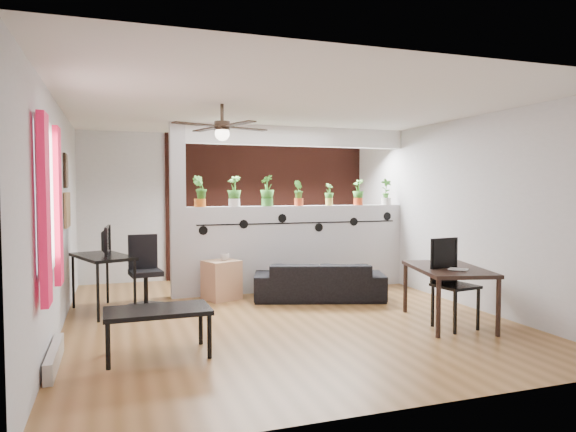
{
  "coord_description": "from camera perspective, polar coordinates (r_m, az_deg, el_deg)",
  "views": [
    {
      "loc": [
        -2.0,
        -6.22,
        1.62
      ],
      "look_at": [
        0.31,
        0.6,
        1.24
      ],
      "focal_mm": 32.0,
      "sensor_mm": 36.0,
      "label": 1
    }
  ],
  "objects": [
    {
      "name": "ceiling_header",
      "position": [
        8.25,
        1.21,
        8.81
      ],
      "size": [
        3.6,
        0.18,
        0.3
      ],
      "primitive_type": "cube",
      "color": "white",
      "rests_on": "room_shell"
    },
    {
      "name": "partition_wall",
      "position": [
        8.26,
        1.2,
        -3.54
      ],
      "size": [
        3.6,
        0.18,
        1.35
      ],
      "primitive_type": "cube",
      "color": "#BCBCC1",
      "rests_on": "ground"
    },
    {
      "name": "window_assembly",
      "position": [
        5.05,
        -25.08,
        1.51
      ],
      "size": [
        0.09,
        1.3,
        1.55
      ],
      "color": "white",
      "rests_on": "room_shell"
    },
    {
      "name": "potted_plant_4",
      "position": [
        8.4,
        4.59,
        2.49
      ],
      "size": [
        0.22,
        0.2,
        0.36
      ],
      "color": "gold",
      "rests_on": "partition_wall"
    },
    {
      "name": "office_chair",
      "position": [
        7.29,
        -15.61,
        -6.48
      ],
      "size": [
        0.51,
        0.51,
        0.97
      ],
      "color": "black",
      "rests_on": "ground"
    },
    {
      "name": "vine_decal",
      "position": [
        8.13,
        1.43,
        -0.77
      ],
      "size": [
        3.31,
        0.01,
        0.3
      ],
      "color": "black",
      "rests_on": "partition_wall"
    },
    {
      "name": "baseboard_heater",
      "position": [
        5.27,
        -24.55,
        -14.1
      ],
      "size": [
        0.08,
        1.0,
        0.18
      ],
      "primitive_type": "cube",
      "color": "beige",
      "rests_on": "ground"
    },
    {
      "name": "room_shell",
      "position": [
        6.54,
        -0.9,
        0.23
      ],
      "size": [
        6.3,
        7.1,
        2.9
      ],
      "color": "brown",
      "rests_on": "ground"
    },
    {
      "name": "ceiling_fan",
      "position": [
        6.08,
        -7.33,
        9.58
      ],
      "size": [
        1.19,
        1.19,
        0.43
      ],
      "color": "black",
      "rests_on": "room_shell"
    },
    {
      "name": "potted_plant_3",
      "position": [
        8.21,
        1.21,
        2.65
      ],
      "size": [
        0.18,
        0.21,
        0.41
      ],
      "color": "#C6451F",
      "rests_on": "partition_wall"
    },
    {
      "name": "cube_shelf",
      "position": [
        7.64,
        -7.39,
        -7.05
      ],
      "size": [
        0.59,
        0.56,
        0.57
      ],
      "primitive_type": "cube",
      "rotation": [
        0.0,
        0.0,
        0.37
      ],
      "color": "tan",
      "rests_on": "ground"
    },
    {
      "name": "potted_plant_5",
      "position": [
        8.62,
        7.81,
        2.72
      ],
      "size": [
        0.26,
        0.27,
        0.43
      ],
      "color": "#C53F17",
      "rests_on": "partition_wall"
    },
    {
      "name": "book",
      "position": [
        6.17,
        18.27,
        -5.77
      ],
      "size": [
        0.26,
        0.26,
        0.02
      ],
      "primitive_type": "imported",
      "rotation": [
        0.0,
        0.0,
        0.75
      ],
      "color": "gray",
      "rests_on": "dining_table"
    },
    {
      "name": "brick_panel",
      "position": [
        9.61,
        -1.79,
        1.12
      ],
      "size": [
        3.9,
        0.05,
        2.6
      ],
      "primitive_type": "cube",
      "color": "brown",
      "rests_on": "ground"
    },
    {
      "name": "potted_plant_1",
      "position": [
        7.91,
        -5.99,
        2.86
      ],
      "size": [
        0.32,
        0.31,
        0.47
      ],
      "color": "white",
      "rests_on": "partition_wall"
    },
    {
      "name": "potted_plant_6",
      "position": [
        8.87,
        10.86,
        2.76
      ],
      "size": [
        0.29,
        0.3,
        0.45
      ],
      "color": "silver",
      "rests_on": "partition_wall"
    },
    {
      "name": "folding_chair",
      "position": [
        6.33,
        17.51,
        -6.24
      ],
      "size": [
        0.48,
        0.48,
        1.04
      ],
      "color": "black",
      "rests_on": "ground"
    },
    {
      "name": "cup",
      "position": [
        7.6,
        -7.04,
        -4.52
      ],
      "size": [
        0.15,
        0.15,
        0.11
      ],
      "primitive_type": "imported",
      "rotation": [
        0.0,
        0.0,
        0.13
      ],
      "color": "gray",
      "rests_on": "cube_shelf"
    },
    {
      "name": "coffee_table",
      "position": [
        5.19,
        -14.29,
        -10.48
      ],
      "size": [
        1.0,
        0.57,
        0.46
      ],
      "color": "black",
      "rests_on": "ground"
    },
    {
      "name": "framed_art",
      "position": [
        7.14,
        -23.45,
        4.64
      ],
      "size": [
        0.03,
        0.34,
        0.44
      ],
      "color": "#8C7259",
      "rests_on": "room_shell"
    },
    {
      "name": "pier_column",
      "position": [
        7.77,
        -12.15,
        0.61
      ],
      "size": [
        0.22,
        0.2,
        2.6
      ],
      "primitive_type": "cube",
      "color": "#BCBCC1",
      "rests_on": "ground"
    },
    {
      "name": "corkboard",
      "position": [
        7.19,
        -23.32,
        0.64
      ],
      "size": [
        0.03,
        0.6,
        0.45
      ],
      "primitive_type": "cube",
      "color": "#967148",
      "rests_on": "room_shell"
    },
    {
      "name": "potted_plant_2",
      "position": [
        8.04,
        -2.33,
        2.93
      ],
      "size": [
        0.33,
        0.32,
        0.48
      ],
      "color": "#3D8C33",
      "rests_on": "partition_wall"
    },
    {
      "name": "monitor",
      "position": [
        7.29,
        -19.91,
        -3.17
      ],
      "size": [
        0.36,
        0.08,
        0.2
      ],
      "primitive_type": "imported",
      "rotation": [
        0.0,
        0.0,
        1.5
      ],
      "color": "black",
      "rests_on": "computer_desk"
    },
    {
      "name": "dining_table",
      "position": [
        6.48,
        17.36,
        -6.08
      ],
      "size": [
        1.04,
        1.39,
        0.68
      ],
      "color": "black",
      "rests_on": "ground"
    },
    {
      "name": "potted_plant_0",
      "position": [
        7.81,
        -9.77,
        2.84
      ],
      "size": [
        0.29,
        0.25,
        0.47
      ],
      "color": "#C95D17",
      "rests_on": "partition_wall"
    },
    {
      "name": "sofa",
      "position": [
        7.59,
        3.47,
        -7.27
      ],
      "size": [
        1.92,
        1.22,
        0.52
      ],
      "primitive_type": "imported",
      "rotation": [
        0.0,
        0.0,
        2.83
      ],
      "color": "black",
      "rests_on": "ground"
    },
    {
      "name": "computer_desk",
      "position": [
        7.16,
        -19.91,
        -4.67
      ],
      "size": [
        0.88,
        1.17,
        0.75
      ],
      "color": "black",
      "rests_on": "ground"
    }
  ]
}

